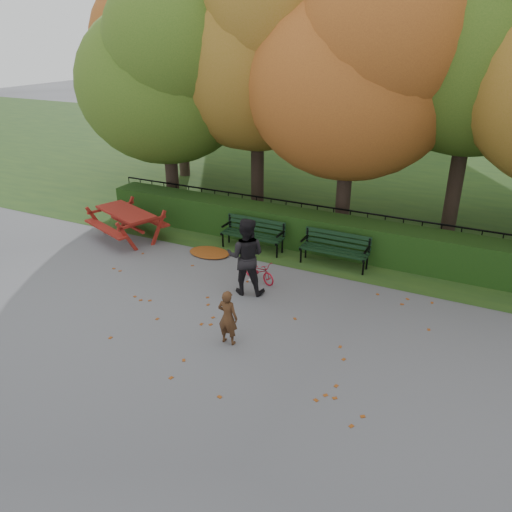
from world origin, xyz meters
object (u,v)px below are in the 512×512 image
at_px(bench_left, 254,232).
at_px(adult, 246,256).
at_px(tree_b, 264,41).
at_px(picnic_table, 126,217).
at_px(tree_d, 499,18).
at_px(tree_a, 169,72).
at_px(bicycle, 259,271).
at_px(child, 228,317).
at_px(tree_c, 363,66).
at_px(bench_right, 335,247).
at_px(tree_f, 181,30).

xyz_separation_m(bench_left, adult, (0.99, -2.39, 0.41)).
xyz_separation_m(tree_b, picnic_table, (-2.56, -4.04, -4.72)).
height_order(tree_d, bench_left, tree_d).
distance_m(tree_b, picnic_table, 6.71).
bearing_deg(tree_a, tree_b, 23.05).
bearing_deg(tree_b, bicycle, -65.71).
bearing_deg(child, picnic_table, -32.29).
height_order(tree_c, picnic_table, tree_c).
distance_m(bench_left, adult, 2.62).
bearing_deg(picnic_table, child, -12.12).
bearing_deg(tree_b, tree_a, -156.95).
xyz_separation_m(tree_d, picnic_table, (-8.88, -4.52, -5.29)).
relative_size(bench_right, picnic_table, 0.71).
bearing_deg(bench_right, tree_c, 96.70).
height_order(tree_d, picnic_table, tree_d).
xyz_separation_m(adult, bicycle, (0.02, 0.65, -0.66)).
relative_size(tree_b, picnic_table, 3.49).
bearing_deg(bench_right, tree_d, 51.77).
relative_size(tree_b, bench_left, 4.88).
relative_size(tree_c, bench_left, 4.44).
xyz_separation_m(tree_a, tree_d, (9.07, 1.65, 1.46)).
height_order(tree_f, adult, tree_f).
xyz_separation_m(tree_a, bench_left, (3.89, -1.88, -4.00)).
xyz_separation_m(tree_b, tree_c, (3.28, -0.78, -0.58)).
distance_m(tree_c, picnic_table, 7.86).
distance_m(tree_f, picnic_table, 8.50).
distance_m(tree_f, bench_left, 9.56).
bearing_deg(tree_f, picnic_table, -71.92).
distance_m(tree_a, tree_c, 6.04).
relative_size(tree_a, bicycle, 7.25).
distance_m(bench_left, bench_right, 2.40).
bearing_deg(bicycle, tree_b, 45.38).
bearing_deg(adult, tree_f, -65.60).
distance_m(tree_c, bicycle, 6.16).
relative_size(bench_left, bicycle, 1.74).
bearing_deg(bench_left, adult, -67.48).
bearing_deg(bench_right, tree_f, 146.08).
xyz_separation_m(bench_left, picnic_table, (-3.70, -0.99, 0.17)).
distance_m(tree_b, child, 9.32).
bearing_deg(tree_a, adult, -41.17).
bearing_deg(tree_b, adult, -68.56).
relative_size(tree_a, tree_c, 0.94).
relative_size(tree_d, picnic_table, 3.80).
height_order(tree_c, adult, tree_c).
xyz_separation_m(tree_b, adult, (2.13, -5.43, -4.47)).
xyz_separation_m(tree_c, child, (-0.49, -6.69, -4.24)).
bearing_deg(tree_d, tree_b, -175.62).
relative_size(tree_b, tree_f, 0.96).
bearing_deg(tree_a, child, -48.76).
distance_m(bench_left, bicycle, 2.03).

